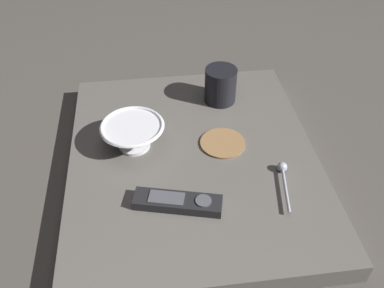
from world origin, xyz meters
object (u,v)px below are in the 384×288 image
object	(u,v)px
teaspoon	(283,173)
cereal_bowl	(133,134)
drink_coaster	(223,143)
coffee_mug	(221,85)
tv_remote_near	(178,202)

from	to	relation	value
teaspoon	cereal_bowl	bearing A→B (deg)	156.11
cereal_bowl	drink_coaster	size ratio (longest dim) A/B	1.38
coffee_mug	teaspoon	world-z (taller)	coffee_mug
tv_remote_near	teaspoon	bearing A→B (deg)	12.39
tv_remote_near	drink_coaster	xyz separation A→B (m)	(0.12, 0.17, -0.01)
cereal_bowl	drink_coaster	world-z (taller)	cereal_bowl
cereal_bowl	coffee_mug	size ratio (longest dim) A/B	1.57
coffee_mug	tv_remote_near	world-z (taller)	coffee_mug
cereal_bowl	tv_remote_near	bearing A→B (deg)	-66.57
coffee_mug	cereal_bowl	bearing A→B (deg)	-146.11
coffee_mug	teaspoon	bearing A→B (deg)	-73.83
cereal_bowl	teaspoon	bearing A→B (deg)	-23.89
cereal_bowl	tv_remote_near	world-z (taller)	cereal_bowl
coffee_mug	teaspoon	xyz separation A→B (m)	(0.08, -0.29, -0.03)
coffee_mug	drink_coaster	size ratio (longest dim) A/B	0.88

